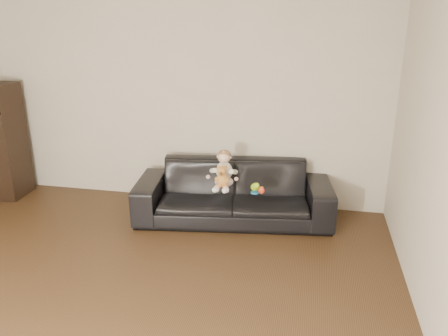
% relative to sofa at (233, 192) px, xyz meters
% --- Properties ---
extents(floor, '(5.50, 5.50, 0.00)m').
position_rel_sofa_xyz_m(floor, '(-0.74, -2.25, -0.33)').
color(floor, '#3D2815').
rests_on(floor, ground).
extents(wall_back, '(5.00, 0.00, 5.00)m').
position_rel_sofa_xyz_m(wall_back, '(-0.74, 0.50, 0.97)').
color(wall_back, '#BFB5A0').
rests_on(wall_back, ground).
extents(sofa, '(2.33, 1.18, 0.65)m').
position_rel_sofa_xyz_m(sofa, '(0.00, 0.00, 0.00)').
color(sofa, black).
rests_on(sofa, floor).
extents(cabinet, '(0.42, 0.54, 1.48)m').
position_rel_sofa_xyz_m(cabinet, '(-3.03, 0.10, 0.41)').
color(cabinet, black).
rests_on(cabinet, floor).
extents(shelf_item, '(0.20, 0.27, 0.28)m').
position_rel_sofa_xyz_m(shelf_item, '(-3.01, 0.10, 0.75)').
color(shelf_item, silver).
rests_on(shelf_item, cabinet).
extents(baby, '(0.30, 0.37, 0.43)m').
position_rel_sofa_xyz_m(baby, '(-0.09, -0.12, 0.29)').
color(baby, silver).
rests_on(baby, sofa).
extents(teddy_bear, '(0.17, 0.16, 0.25)m').
position_rel_sofa_xyz_m(teddy_bear, '(-0.08, -0.25, 0.27)').
color(teddy_bear, '#BD7F36').
rests_on(teddy_bear, sofa).
extents(toy_green, '(0.11, 0.13, 0.09)m').
position_rel_sofa_xyz_m(toy_green, '(0.28, -0.17, 0.15)').
color(toy_green, '#91C717').
rests_on(toy_green, sofa).
extents(toy_rattle, '(0.09, 0.09, 0.07)m').
position_rel_sofa_xyz_m(toy_rattle, '(0.35, -0.24, 0.14)').
color(toy_rattle, red).
rests_on(toy_rattle, sofa).
extents(toy_blue_disc, '(0.09, 0.09, 0.01)m').
position_rel_sofa_xyz_m(toy_blue_disc, '(0.28, -0.24, 0.11)').
color(toy_blue_disc, blue).
rests_on(toy_blue_disc, sofa).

